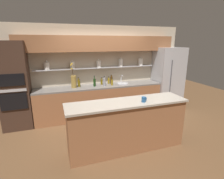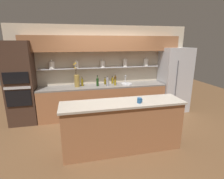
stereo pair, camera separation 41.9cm
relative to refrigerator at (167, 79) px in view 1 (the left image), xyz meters
The scene contains 17 objects.
ground_plane 2.68m from the refrigerator, 151.17° to the right, with size 12.00×12.00×0.00m, color brown.
back_wall_unit 2.28m from the refrigerator, behind, with size 5.20×0.44×2.60m.
back_counter_unit 2.31m from the refrigerator, behind, with size 3.63×0.62×0.92m.
island_counter 2.83m from the refrigerator, 141.25° to the right, with size 2.40×0.61×1.02m.
refrigerator is the anchor object (origin of this frame).
oven_tower 4.43m from the refrigerator, behind, with size 0.69×0.64×2.17m.
flower_vase 2.99m from the refrigerator, behind, with size 0.15×0.16×0.67m.
sink_fixture 1.55m from the refrigerator, behind, with size 0.33×0.33×0.25m.
bottle_oil_0 1.95m from the refrigerator, behind, with size 0.07×0.07×0.22m.
bottle_oil_1 2.84m from the refrigerator, behind, with size 0.06×0.06×0.23m.
bottle_oil_2 1.91m from the refrigerator, behind, with size 0.06×0.06×0.21m.
bottle_wine_3 2.42m from the refrigerator, behind, with size 0.07×0.07×0.31m.
bottle_spirit_4 1.87m from the refrigerator, behind, with size 0.07×0.07×0.27m.
bottle_oil_5 2.85m from the refrigerator, behind, with size 0.06×0.06×0.25m.
bottle_spirit_6 2.14m from the refrigerator, behind, with size 0.07×0.07×0.28m.
bottle_oil_7 2.18m from the refrigerator, behind, with size 0.06×0.06×0.21m.
coffee_mug 2.66m from the refrigerator, 135.39° to the right, with size 0.10×0.08×0.10m.
Camera 1 is at (-1.31, -3.49, 2.14)m, focal length 28.00 mm.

